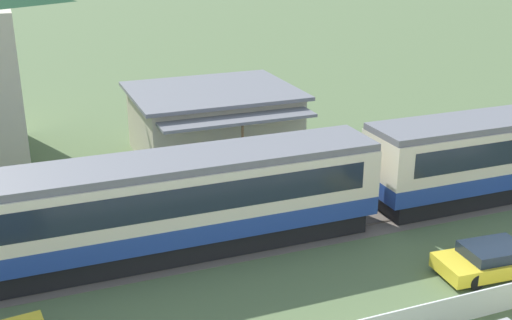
{
  "coord_description": "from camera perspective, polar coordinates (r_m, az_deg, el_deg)",
  "views": [
    {
      "loc": [
        2.13,
        -23.52,
        12.47
      ],
      "look_at": [
        12.39,
        2.65,
        2.1
      ],
      "focal_mm": 45.0,
      "sensor_mm": 36.0,
      "label": 1
    }
  ],
  "objects": [
    {
      "name": "parked_car_yellow_2",
      "position": [
        26.14,
        20.46,
        -8.26
      ],
      "size": [
        4.65,
        2.21,
        1.15
      ],
      "rotation": [
        0.0,
        0.0,
        -0.07
      ],
      "color": "yellow",
      "rests_on": "ground_plane"
    },
    {
      "name": "passenger_train",
      "position": [
        25.17,
        -10.9,
        -4.15
      ],
      "size": [
        63.85,
        3.1,
        4.01
      ],
      "color": "#234293",
      "rests_on": "ground_plane"
    },
    {
      "name": "station_building",
      "position": [
        36.43,
        -3.81,
        3.41
      ],
      "size": [
        9.09,
        8.72,
        3.83
      ],
      "color": "#BCB293",
      "rests_on": "ground_plane"
    }
  ]
}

